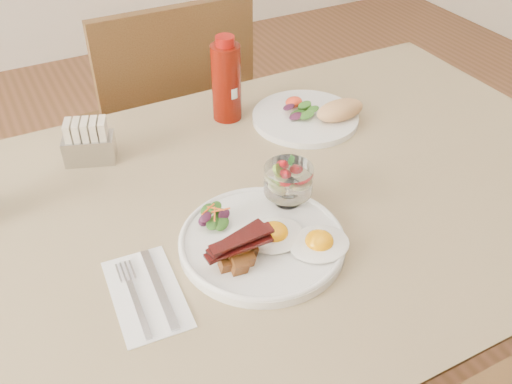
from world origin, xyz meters
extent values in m
cylinder|color=brown|center=(0.59, 0.36, 0.35)|extent=(0.06, 0.06, 0.71)
cube|color=brown|center=(0.00, 0.00, 0.73)|extent=(1.30, 0.85, 0.04)
cube|color=#8D7B56|center=(0.00, 0.00, 0.75)|extent=(1.33, 0.88, 0.00)
cylinder|color=brown|center=(-0.18, 0.57, 0.23)|extent=(0.04, 0.04, 0.45)
cylinder|color=brown|center=(0.18, 0.57, 0.23)|extent=(0.04, 0.04, 0.45)
cylinder|color=brown|center=(-0.18, 0.93, 0.23)|extent=(0.04, 0.04, 0.45)
cylinder|color=brown|center=(0.18, 0.93, 0.23)|extent=(0.04, 0.04, 0.45)
cube|color=brown|center=(0.00, 0.75, 0.47)|extent=(0.42, 0.42, 0.03)
cube|color=brown|center=(0.00, 0.55, 0.70)|extent=(0.42, 0.03, 0.46)
cylinder|color=white|center=(-0.11, -0.11, 0.76)|extent=(0.28, 0.28, 0.02)
ellipsoid|color=white|center=(-0.03, -0.17, 0.77)|extent=(0.11, 0.10, 0.01)
ellipsoid|color=#FF9705|center=(-0.03, -0.17, 0.78)|extent=(0.05, 0.05, 0.03)
ellipsoid|color=white|center=(-0.09, -0.12, 0.77)|extent=(0.11, 0.10, 0.01)
ellipsoid|color=#FF9705|center=(-0.09, -0.12, 0.78)|extent=(0.05, 0.05, 0.03)
cube|color=brown|center=(-0.17, -0.13, 0.78)|extent=(0.03, 0.03, 0.02)
cube|color=brown|center=(-0.16, -0.15, 0.78)|extent=(0.03, 0.03, 0.02)
cube|color=brown|center=(-0.19, -0.15, 0.78)|extent=(0.03, 0.03, 0.02)
cube|color=brown|center=(-0.14, -0.13, 0.78)|extent=(0.03, 0.03, 0.02)
cube|color=brown|center=(-0.17, -0.16, 0.78)|extent=(0.03, 0.03, 0.02)
cube|color=brown|center=(-0.18, -0.12, 0.78)|extent=(0.03, 0.03, 0.02)
cube|color=brown|center=(-0.16, -0.14, 0.80)|extent=(0.03, 0.03, 0.02)
cube|color=brown|center=(-0.17, -0.14, 0.79)|extent=(0.03, 0.03, 0.02)
cube|color=#430D0B|center=(-0.17, -0.14, 0.80)|extent=(0.11, 0.03, 0.01)
cube|color=#430D0B|center=(-0.16, -0.14, 0.80)|extent=(0.11, 0.03, 0.01)
cube|color=#430D0B|center=(-0.16, -0.13, 0.81)|extent=(0.11, 0.04, 0.01)
cube|color=#430D0B|center=(-0.16, -0.14, 0.82)|extent=(0.11, 0.02, 0.01)
ellipsoid|color=#215015|center=(-0.16, -0.04, 0.77)|extent=(0.04, 0.03, 0.01)
ellipsoid|color=#215015|center=(-0.15, -0.03, 0.78)|extent=(0.03, 0.02, 0.01)
ellipsoid|color=#361126|center=(-0.18, -0.03, 0.78)|extent=(0.03, 0.02, 0.01)
ellipsoid|color=#215015|center=(-0.16, -0.06, 0.78)|extent=(0.03, 0.03, 0.01)
ellipsoid|color=#215015|center=(-0.17, -0.05, 0.78)|extent=(0.03, 0.02, 0.01)
ellipsoid|color=#361126|center=(-0.14, -0.04, 0.78)|extent=(0.03, 0.02, 0.01)
ellipsoid|color=#215015|center=(-0.17, -0.02, 0.79)|extent=(0.03, 0.02, 0.01)
ellipsoid|color=#215015|center=(-0.15, -0.03, 0.79)|extent=(0.03, 0.02, 0.01)
ellipsoid|color=#361126|center=(-0.18, -0.04, 0.79)|extent=(0.03, 0.02, 0.01)
cylinder|color=#E95818|center=(-0.16, -0.04, 0.80)|extent=(0.02, 0.03, 0.01)
cylinder|color=#E95818|center=(-0.17, -0.03, 0.80)|extent=(0.03, 0.02, 0.01)
cylinder|color=#E95818|center=(-0.15, -0.04, 0.80)|extent=(0.03, 0.01, 0.01)
cylinder|color=#E95818|center=(-0.16, -0.05, 0.80)|extent=(0.02, 0.03, 0.01)
cylinder|color=white|center=(-0.02, -0.04, 0.77)|extent=(0.05, 0.05, 0.01)
cylinder|color=white|center=(-0.02, -0.04, 0.79)|extent=(0.02, 0.02, 0.02)
cylinder|color=white|center=(-0.02, -0.04, 0.82)|extent=(0.09, 0.09, 0.05)
cylinder|color=beige|center=(-0.03, -0.04, 0.81)|extent=(0.02, 0.02, 0.01)
cylinder|color=beige|center=(0.00, -0.04, 0.81)|extent=(0.02, 0.02, 0.01)
cylinder|color=beige|center=(-0.02, -0.03, 0.82)|extent=(0.02, 0.02, 0.01)
cylinder|color=#8EA833|center=(-0.03, -0.04, 0.83)|extent=(0.04, 0.04, 0.01)
cone|color=red|center=(0.00, -0.05, 0.84)|extent=(0.02, 0.02, 0.02)
cone|color=red|center=(-0.03, -0.05, 0.84)|extent=(0.02, 0.02, 0.02)
cone|color=red|center=(-0.02, -0.03, 0.84)|extent=(0.02, 0.02, 0.02)
ellipsoid|color=#2D7429|center=(-0.02, -0.04, 0.85)|extent=(0.02, 0.01, 0.00)
ellipsoid|color=#2D7429|center=(-0.01, -0.04, 0.85)|extent=(0.02, 0.01, 0.00)
cylinder|color=white|center=(0.17, 0.21, 0.76)|extent=(0.24, 0.24, 0.01)
ellipsoid|color=#215015|center=(0.15, 0.21, 0.77)|extent=(0.04, 0.03, 0.01)
ellipsoid|color=#215015|center=(0.18, 0.23, 0.77)|extent=(0.04, 0.03, 0.01)
ellipsoid|color=#361126|center=(0.14, 0.20, 0.78)|extent=(0.04, 0.03, 0.01)
ellipsoid|color=#215015|center=(0.16, 0.19, 0.78)|extent=(0.04, 0.03, 0.01)
ellipsoid|color=#215015|center=(0.19, 0.20, 0.78)|extent=(0.03, 0.03, 0.01)
ellipsoid|color=#361126|center=(0.14, 0.23, 0.78)|extent=(0.03, 0.03, 0.01)
ellipsoid|color=#215015|center=(0.17, 0.22, 0.79)|extent=(0.04, 0.03, 0.01)
ellipsoid|color=red|center=(0.16, 0.24, 0.78)|extent=(0.04, 0.03, 0.02)
ellipsoid|color=tan|center=(0.23, 0.16, 0.79)|extent=(0.13, 0.08, 0.05)
cylinder|color=#5B0E05|center=(0.02, 0.30, 0.84)|extent=(0.08, 0.08, 0.17)
cylinder|color=maroon|center=(0.02, 0.30, 0.93)|extent=(0.05, 0.05, 0.02)
cylinder|color=#5B0E05|center=(0.03, 0.29, 0.80)|extent=(0.04, 0.04, 0.10)
cylinder|color=beige|center=(0.03, 0.29, 0.82)|extent=(0.04, 0.04, 0.02)
cylinder|color=maroon|center=(0.03, 0.29, 0.86)|extent=(0.02, 0.02, 0.02)
cube|color=#B2B2B7|center=(-0.29, 0.27, 0.78)|extent=(0.11, 0.09, 0.06)
cube|color=beige|center=(-0.33, 0.29, 0.81)|extent=(0.03, 0.05, 0.06)
cube|color=beige|center=(-0.31, 0.28, 0.81)|extent=(0.03, 0.05, 0.06)
cube|color=beige|center=(-0.29, 0.27, 0.81)|extent=(0.03, 0.05, 0.06)
cube|color=beige|center=(-0.28, 0.27, 0.81)|extent=(0.03, 0.05, 0.06)
cube|color=beige|center=(-0.26, 0.26, 0.81)|extent=(0.03, 0.05, 0.06)
cube|color=white|center=(-0.32, -0.12, 0.75)|extent=(0.12, 0.19, 0.00)
cube|color=#B2B2B7|center=(-0.29, -0.12, 0.76)|extent=(0.03, 0.18, 0.00)
cube|color=#B2B2B7|center=(-0.34, -0.15, 0.76)|extent=(0.02, 0.12, 0.00)
cube|color=#B2B2B7|center=(-0.34, -0.06, 0.76)|extent=(0.01, 0.04, 0.00)
cube|color=#B2B2B7|center=(-0.33, -0.07, 0.76)|extent=(0.01, 0.04, 0.00)
cube|color=#B2B2B7|center=(-0.33, -0.07, 0.76)|extent=(0.01, 0.04, 0.00)
cube|color=#B2B2B7|center=(-0.32, -0.07, 0.76)|extent=(0.01, 0.04, 0.00)
camera|label=1|loc=(-0.44, -0.73, 1.41)|focal=40.00mm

